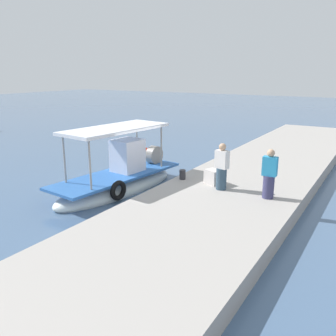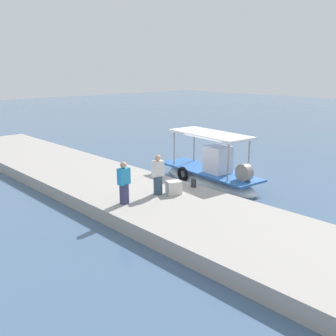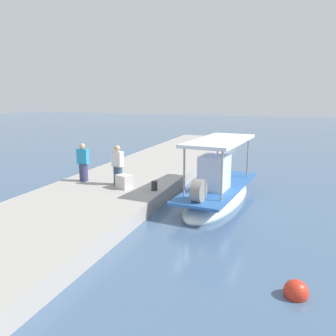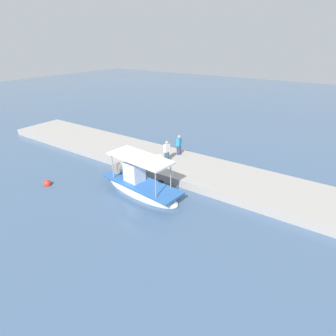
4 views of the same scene
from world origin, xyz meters
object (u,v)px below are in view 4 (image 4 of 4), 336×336
Objects in this scene: main_fishing_boat at (140,186)px; mooring_bollard at (149,166)px; fisherman_near_bollard at (167,152)px; fisherman_by_crate at (179,146)px; marker_buoy at (48,184)px; cargo_crate at (159,159)px.

mooring_bollard is at bearing -66.17° from main_fishing_boat.
fisherman_near_bollard is 1.01× the size of fisherman_by_crate.
mooring_bollard is 0.71× the size of marker_buoy.
main_fishing_boat is 5.81m from fisherman_by_crate.
main_fishing_boat reaches higher than fisherman_near_bollard.
fisherman_near_bollard is at bearing -130.52° from cargo_crate.
cargo_crate is at bearing 77.92° from fisherman_by_crate.
mooring_bollard is 7.16m from marker_buoy.
main_fishing_boat is at bearing 96.12° from fisherman_by_crate.
mooring_bollard is at bearing 83.40° from fisherman_by_crate.
fisherman_by_crate is 2.85× the size of cargo_crate.
fisherman_near_bollard is at bearing -80.74° from main_fishing_boat.
main_fishing_boat is 11.68× the size of marker_buoy.
fisherman_by_crate is at bearing -96.60° from mooring_bollard.
mooring_bollard is (0.35, 1.75, -0.56)m from fisherman_near_bollard.
fisherman_near_bollard is 1.87m from mooring_bollard.
fisherman_by_crate reaches higher than mooring_bollard.
fisherman_by_crate is 4.41× the size of mooring_bollard.
cargo_crate is (1.08, -3.55, 0.37)m from main_fishing_boat.
fisherman_by_crate is at bearing -102.08° from cargo_crate.
main_fishing_boat is 2.52m from mooring_bollard.
main_fishing_boat is 3.73× the size of fisherman_near_bollard.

